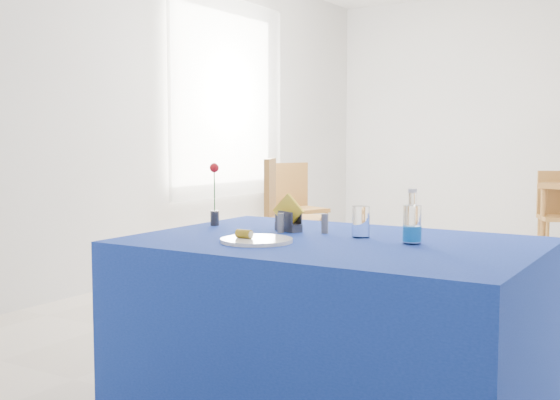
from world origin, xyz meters
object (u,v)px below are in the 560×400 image
object	(u,v)px
water_bottle	(412,226)
chair_win_b	(297,202)
chair_win_a	(283,209)
chair_bg_left	(560,210)
plate	(257,240)
blue_table	(333,332)

from	to	relation	value
water_bottle	chair_win_b	world-z (taller)	water_bottle
water_bottle	chair_win_a	xyz separation A→B (m)	(-2.04, 2.40, -0.25)
water_bottle	chair_win_a	bearing A→B (deg)	130.27
water_bottle	chair_bg_left	bearing A→B (deg)	92.63
plate	chair_win_a	xyz separation A→B (m)	(-1.50, 2.68, -0.19)
chair_bg_left	chair_win_a	distance (m)	2.74
blue_table	chair_win_a	xyz separation A→B (m)	(-1.73, 2.47, 0.20)
blue_table	chair_win_a	distance (m)	3.02
water_bottle	chair_win_a	world-z (taller)	chair_win_a
plate	chair_bg_left	distance (m)	4.74
plate	chair_bg_left	xyz separation A→B (m)	(0.34, 4.72, -0.27)
plate	chair_win_b	world-z (taller)	chair_win_b
blue_table	water_bottle	distance (m)	0.55
chair_bg_left	chair_win_b	distance (m)	2.52
plate	chair_win_b	bearing A→B (deg)	117.94
plate	chair_win_a	world-z (taller)	chair_win_a
chair_win_b	plate	bearing A→B (deg)	-128.69
plate	water_bottle	size ratio (longest dim) A/B	1.34
chair_win_a	chair_win_b	xyz separation A→B (m)	(-0.52, 1.12, -0.05)
blue_table	chair_win_b	world-z (taller)	chair_win_b
plate	blue_table	distance (m)	0.50
water_bottle	chair_win_b	xyz separation A→B (m)	(-2.55, 3.52, -0.30)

